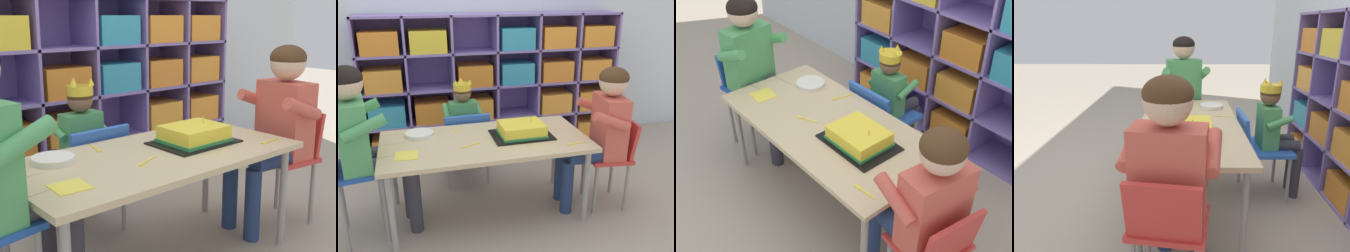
% 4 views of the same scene
% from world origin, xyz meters
% --- Properties ---
extents(ground, '(16.00, 16.00, 0.00)m').
position_xyz_m(ground, '(0.00, 0.00, 0.00)').
color(ground, tan).
extents(activity_table, '(1.34, 0.66, 0.55)m').
position_xyz_m(activity_table, '(0.00, 0.00, 0.51)').
color(activity_table, '#D1B789').
rests_on(activity_table, ground).
extents(classroom_chair_blue, '(0.38, 0.36, 0.61)m').
position_xyz_m(classroom_chair_blue, '(-0.06, 0.48, 0.38)').
color(classroom_chair_blue, blue).
rests_on(classroom_chair_blue, ground).
extents(child_with_crown, '(0.30, 0.31, 0.84)m').
position_xyz_m(child_with_crown, '(-0.06, 0.58, 0.52)').
color(child_with_crown, '#4C9E5B').
rests_on(child_with_crown, ground).
extents(classroom_chair_adult_side, '(0.35, 0.37, 0.70)m').
position_xyz_m(classroom_chair_adult_side, '(-0.83, -0.05, 0.45)').
color(classroom_chair_adult_side, '#1E4CA8').
rests_on(classroom_chair_adult_side, ground).
extents(adult_helper_seated, '(0.45, 0.44, 1.09)m').
position_xyz_m(adult_helper_seated, '(-0.73, -0.04, 0.68)').
color(adult_helper_seated, '#4C9E5B').
rests_on(adult_helper_seated, ground).
extents(classroom_chair_guest_side, '(0.34, 0.36, 0.64)m').
position_xyz_m(classroom_chair_guest_side, '(0.90, -0.10, 0.40)').
color(classroom_chair_guest_side, red).
rests_on(classroom_chair_guest_side, ground).
extents(guest_at_table_side, '(0.45, 0.43, 1.01)m').
position_xyz_m(guest_at_table_side, '(0.79, -0.09, 0.61)').
color(guest_at_table_side, '#D15647').
rests_on(guest_at_table_side, ground).
extents(birthday_cake_on_tray, '(0.40, 0.29, 0.12)m').
position_xyz_m(birthday_cake_on_tray, '(0.25, 0.01, 0.59)').
color(birthday_cake_on_tray, black).
rests_on(birthday_cake_on_tray, activity_table).
extents(paper_plate_stack, '(0.18, 0.18, 0.03)m').
position_xyz_m(paper_plate_stack, '(-0.41, 0.18, 0.57)').
color(paper_plate_stack, white).
rests_on(paper_plate_stack, activity_table).
extents(paper_napkin_square, '(0.14, 0.14, 0.00)m').
position_xyz_m(paper_napkin_square, '(-0.50, -0.12, 0.55)').
color(paper_napkin_square, '#F4DB4C').
rests_on(paper_napkin_square, activity_table).
extents(fork_beside_plate_stack, '(0.13, 0.07, 0.00)m').
position_xyz_m(fork_beside_plate_stack, '(-0.12, -0.08, 0.55)').
color(fork_beside_plate_stack, yellow).
rests_on(fork_beside_plate_stack, activity_table).
extents(fork_near_child_seat, '(0.04, 0.14, 0.00)m').
position_xyz_m(fork_near_child_seat, '(-0.17, 0.23, 0.55)').
color(fork_near_child_seat, yellow).
rests_on(fork_near_child_seat, activity_table).
extents(fork_near_cake_tray, '(0.13, 0.02, 0.00)m').
position_xyz_m(fork_near_cake_tray, '(0.54, -0.22, 0.55)').
color(fork_near_cake_tray, yellow).
rests_on(fork_near_cake_tray, activity_table).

